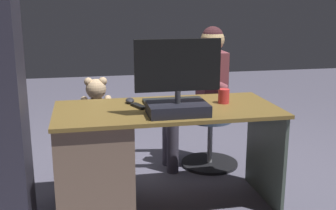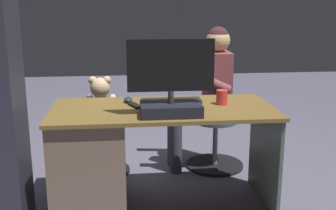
# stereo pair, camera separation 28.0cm
# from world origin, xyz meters

# --- Properties ---
(ground_plane) EXTENTS (10.00, 10.00, 0.00)m
(ground_plane) POSITION_xyz_m (0.00, 0.00, 0.00)
(ground_plane) COLOR #5A586A
(desk) EXTENTS (1.49, 0.70, 0.72)m
(desk) POSITION_xyz_m (0.39, 0.37, 0.38)
(desk) COLOR brown
(desk) RESTS_ON ground_plane
(monitor) EXTENTS (0.54, 0.24, 0.47)m
(monitor) POSITION_xyz_m (-0.03, 0.55, 0.87)
(monitor) COLOR black
(monitor) RESTS_ON desk
(keyboard) EXTENTS (0.42, 0.14, 0.02)m
(keyboard) POSITION_xyz_m (-0.07, 0.22, 0.73)
(keyboard) COLOR black
(keyboard) RESTS_ON desk
(computer_mouse) EXTENTS (0.06, 0.10, 0.04)m
(computer_mouse) POSITION_xyz_m (0.23, 0.19, 0.74)
(computer_mouse) COLOR #26262E
(computer_mouse) RESTS_ON desk
(cup) EXTENTS (0.08, 0.08, 0.10)m
(cup) POSITION_xyz_m (-0.41, 0.32, 0.77)
(cup) COLOR red
(cup) RESTS_ON desk
(tv_remote) EXTENTS (0.10, 0.16, 0.02)m
(tv_remote) POSITION_xyz_m (0.19, 0.33, 0.73)
(tv_remote) COLOR black
(tv_remote) RESTS_ON desk
(office_chair_teddy) EXTENTS (0.45, 0.45, 0.46)m
(office_chair_teddy) POSITION_xyz_m (0.45, -0.27, 0.27)
(office_chair_teddy) COLOR black
(office_chair_teddy) RESTS_ON ground_plane
(teddy_bear) EXTENTS (0.25, 0.25, 0.36)m
(teddy_bear) POSITION_xyz_m (0.45, -0.29, 0.63)
(teddy_bear) COLOR tan
(teddy_bear) RESTS_ON office_chair_teddy
(visitor_chair) EXTENTS (0.50, 0.50, 0.46)m
(visitor_chair) POSITION_xyz_m (-0.52, -0.30, 0.25)
(visitor_chair) COLOR black
(visitor_chair) RESTS_ON ground_plane
(person) EXTENTS (0.51, 0.48, 1.21)m
(person) POSITION_xyz_m (-0.44, -0.30, 0.72)
(person) COLOR brown
(person) RESTS_ON ground_plane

